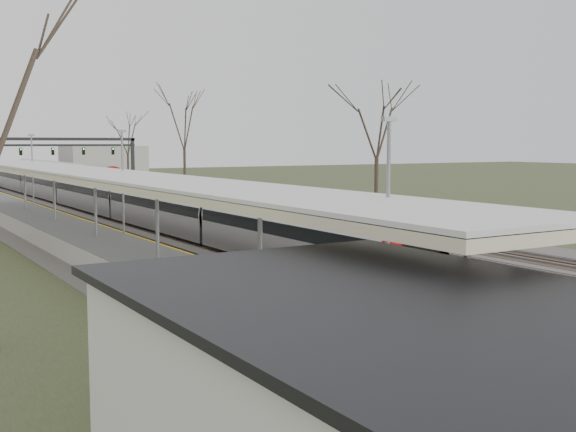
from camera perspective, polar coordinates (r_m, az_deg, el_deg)
name	(u,v)px	position (r m, az deg, el deg)	size (l,w,h in m)	color
track_bed	(136,211)	(58.18, -11.93, 0.36)	(24.00, 160.00, 0.22)	#474442
platform	(77,239)	(38.77, -16.35, -1.75)	(3.50, 69.00, 1.00)	#9E9B93
canopy	(101,176)	(34.15, -14.55, 3.09)	(4.10, 50.00, 3.11)	slate
station_building	(390,414)	(10.68, 8.08, -15.22)	(6.00, 9.00, 3.20)	silver
signal_gantry	(46,148)	(86.82, -18.59, 5.13)	(21.00, 0.59, 6.08)	black
tree_east_far	(377,117)	(53.11, 7.05, 7.74)	(5.00, 5.00, 10.30)	#2D231C
train_near	(72,189)	(65.38, -16.72, 2.07)	(2.62, 90.21, 3.05)	#9FA2A9
train_far	(60,174)	(98.82, -17.58, 3.22)	(2.62, 45.21, 3.05)	#9FA2A9
passenger	(465,332)	(14.59, 13.82, -8.89)	(0.56, 0.37, 1.53)	#2A4052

